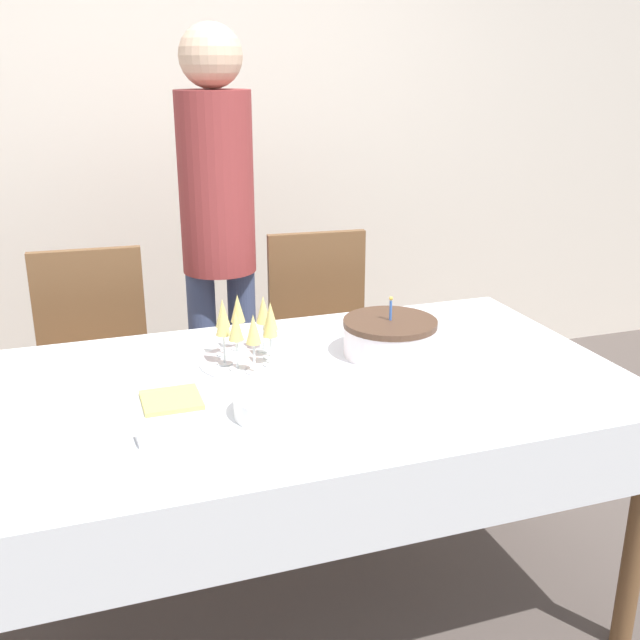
{
  "coord_description": "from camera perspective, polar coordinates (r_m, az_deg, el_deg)",
  "views": [
    {
      "loc": [
        -0.48,
        -1.83,
        1.6
      ],
      "look_at": [
        0.2,
        0.14,
        0.89
      ],
      "focal_mm": 42.0,
      "sensor_mm": 36.0,
      "label": 1
    }
  ],
  "objects": [
    {
      "name": "plate_stack_main",
      "position": [
        1.88,
        -3.12,
        -6.38
      ],
      "size": [
        0.23,
        0.23,
        0.06
      ],
      "color": "white",
      "rests_on": "dining_table"
    },
    {
      "name": "wall_back",
      "position": [
        3.65,
        -11.71,
        14.59
      ],
      "size": [
        8.0,
        0.05,
        2.7
      ],
      "color": "silver",
      "rests_on": "ground_plane"
    },
    {
      "name": "napkin_pile",
      "position": [
        1.99,
        -11.25,
        -5.99
      ],
      "size": [
        0.15,
        0.15,
        0.01
      ],
      "color": "#E0D166",
      "rests_on": "dining_table"
    },
    {
      "name": "person_standing",
      "position": [
        2.88,
        -7.81,
        7.93
      ],
      "size": [
        0.28,
        0.28,
        1.74
      ],
      "color": "#3F4C72",
      "rests_on": "ground_plane"
    },
    {
      "name": "dining_chair_far_right",
      "position": [
        3.02,
        0.27,
        -1.82
      ],
      "size": [
        0.45,
        0.45,
        0.97
      ],
      "color": "brown",
      "rests_on": "ground_plane"
    },
    {
      "name": "ground_plane",
      "position": [
        2.48,
        -3.49,
        -21.43
      ],
      "size": [
        12.0,
        12.0,
        0.0
      ],
      "primitive_type": "plane",
      "color": "#564C47"
    },
    {
      "name": "fork_pile",
      "position": [
        1.81,
        -11.1,
        -8.48
      ],
      "size": [
        0.17,
        0.07,
        0.02
      ],
      "color": "silver",
      "rests_on": "dining_table"
    },
    {
      "name": "dining_chair_far_left",
      "position": [
        2.87,
        -16.76,
        -3.77
      ],
      "size": [
        0.44,
        0.44,
        0.97
      ],
      "color": "brown",
      "rests_on": "ground_plane"
    },
    {
      "name": "dining_table",
      "position": [
        2.11,
        -3.85,
        -7.42
      ],
      "size": [
        2.0,
        1.04,
        0.77
      ],
      "color": "white",
      "rests_on": "ground_plane"
    },
    {
      "name": "champagne_tray",
      "position": [
        2.18,
        -5.54,
        -0.88
      ],
      "size": [
        0.29,
        0.29,
        0.18
      ],
      "color": "silver",
      "rests_on": "dining_table"
    },
    {
      "name": "birthday_cake",
      "position": [
        2.26,
        5.34,
        -1.29
      ],
      "size": [
        0.28,
        0.28,
        0.18
      ],
      "color": "white",
      "rests_on": "dining_table"
    },
    {
      "name": "cake_knife",
      "position": [
        2.12,
        7.63,
        -4.36
      ],
      "size": [
        0.28,
        0.13,
        0.0
      ],
      "color": "silver",
      "rests_on": "dining_table"
    }
  ]
}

